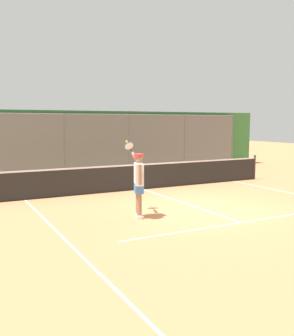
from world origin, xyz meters
The scene contains 5 objects.
ground_plane centered at (0.00, 0.00, 0.00)m, with size 60.00×60.00×0.00m, color #C67A4C.
court_line_markings centered at (0.00, 2.07, 0.00)m, with size 8.65×9.88×0.01m.
fence_backdrop centered at (0.00, -9.06, 1.51)m, with size 19.44×1.37×3.05m.
tennis_net centered at (0.00, -3.68, 0.49)m, with size 11.12×0.09×1.07m.
tennis_player centered at (2.04, 0.05, 1.00)m, with size 0.47×1.41×1.99m.
Camera 1 is at (6.42, 8.91, 2.51)m, focal length 40.81 mm.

